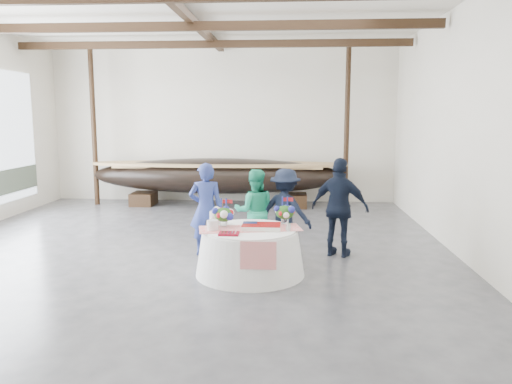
{
  "coord_description": "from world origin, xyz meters",
  "views": [
    {
      "loc": [
        1.97,
        -8.6,
        2.51
      ],
      "look_at": [
        1.36,
        0.47,
        1.12
      ],
      "focal_mm": 35.0,
      "sensor_mm": 36.0,
      "label": 1
    }
  ],
  "objects": [
    {
      "name": "tabletop_items",
      "position": [
        1.36,
        -0.78,
        0.89
      ],
      "size": [
        1.68,
        1.04,
        0.4
      ],
      "color": "red",
      "rests_on": "banquet_table"
    },
    {
      "name": "banquet_table",
      "position": [
        1.36,
        -0.93,
        0.37
      ],
      "size": [
        1.73,
        1.73,
        0.75
      ],
      "color": "white",
      "rests_on": "ground"
    },
    {
      "name": "floor",
      "position": [
        0.0,
        0.0,
        0.0
      ],
      "size": [
        10.0,
        12.0,
        0.01
      ],
      "primitive_type": "cube",
      "color": "#3D3D42",
      "rests_on": "ground"
    },
    {
      "name": "guest_man_left",
      "position": [
        1.9,
        0.39,
        0.78
      ],
      "size": [
        1.16,
        0.95,
        1.56
      ],
      "primitive_type": "imported",
      "rotation": [
        0.0,
        0.0,
        2.71
      ],
      "color": "black",
      "rests_on": "ground"
    },
    {
      "name": "guest_woman_blue",
      "position": [
        0.47,
        0.16,
        0.84
      ],
      "size": [
        0.66,
        0.48,
        1.68
      ],
      "primitive_type": "imported",
      "rotation": [
        0.0,
        0.0,
        3.27
      ],
      "color": "navy",
      "rests_on": "ground"
    },
    {
      "name": "pavilion_structure",
      "position": [
        0.0,
        0.86,
        4.0
      ],
      "size": [
        9.8,
        11.76,
        4.5
      ],
      "color": "black",
      "rests_on": "ground"
    },
    {
      "name": "wall_right",
      "position": [
        5.0,
        0.0,
        2.25
      ],
      "size": [
        0.02,
        12.0,
        4.5
      ],
      "primitive_type": "cube",
      "color": "silver",
      "rests_on": "ground"
    },
    {
      "name": "guest_man_right",
      "position": [
        2.87,
        0.23,
        0.89
      ],
      "size": [
        1.13,
        0.8,
        1.78
      ],
      "primitive_type": "imported",
      "rotation": [
        0.0,
        0.0,
        2.74
      ],
      "color": "black",
      "rests_on": "ground"
    },
    {
      "name": "guest_woman_teal",
      "position": [
        1.34,
        0.36,
        0.77
      ],
      "size": [
        0.8,
        0.65,
        1.55
      ],
      "primitive_type": "imported",
      "rotation": [
        0.0,
        0.0,
        3.23
      ],
      "color": "#22AF82",
      "rests_on": "ground"
    },
    {
      "name": "wall_back",
      "position": [
        0.0,
        6.0,
        2.25
      ],
      "size": [
        10.0,
        0.02,
        4.5
      ],
      "primitive_type": "cube",
      "color": "silver",
      "rests_on": "ground"
    },
    {
      "name": "longboat_display",
      "position": [
        -0.01,
        5.09,
        0.86
      ],
      "size": [
        7.15,
        1.43,
        1.34
      ],
      "color": "black",
      "rests_on": "ground"
    }
  ]
}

